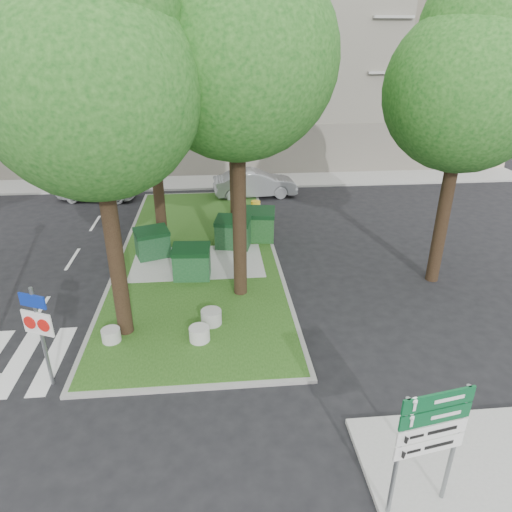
{
  "coord_description": "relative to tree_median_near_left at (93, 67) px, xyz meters",
  "views": [
    {
      "loc": [
        1.26,
        -9.03,
        7.8
      ],
      "look_at": [
        2.42,
        3.33,
        2.0
      ],
      "focal_mm": 32.0,
      "sensor_mm": 36.0,
      "label": 1
    }
  ],
  "objects": [
    {
      "name": "ground",
      "position": [
        1.41,
        -2.56,
        -7.32
      ],
      "size": [
        120.0,
        120.0,
        0.0
      ],
      "primitive_type": "plane",
      "color": "black",
      "rests_on": "ground"
    },
    {
      "name": "median_island",
      "position": [
        1.91,
        5.44,
        -7.26
      ],
      "size": [
        6.0,
        16.0,
        0.12
      ],
      "primitive_type": "cube",
      "color": "#1D4714",
      "rests_on": "ground"
    },
    {
      "name": "median_kerb",
      "position": [
        1.91,
        5.44,
        -7.27
      ],
      "size": [
        6.3,
        16.3,
        0.1
      ],
      "primitive_type": "cube",
      "color": "gray",
      "rests_on": "ground"
    },
    {
      "name": "sidewalk_corner",
      "position": [
        7.91,
        -6.06,
        -7.26
      ],
      "size": [
        5.0,
        4.0,
        0.12
      ],
      "primitive_type": "cube",
      "color": "#999993",
      "rests_on": "ground"
    },
    {
      "name": "building_sidewalk",
      "position": [
        1.41,
        15.94,
        -7.26
      ],
      "size": [
        42.0,
        3.0,
        0.12
      ],
      "primitive_type": "cube",
      "color": "#999993",
      "rests_on": "ground"
    },
    {
      "name": "zebra_crossing",
      "position": [
        -2.34,
        -1.06,
        -7.31
      ],
      "size": [
        5.0,
        3.0,
        0.01
      ],
      "primitive_type": "cube",
      "color": "silver",
      "rests_on": "ground"
    },
    {
      "name": "apartment_building",
      "position": [
        1.41,
        23.44,
        0.68
      ],
      "size": [
        41.0,
        12.0,
        16.0
      ],
      "primitive_type": "cube",
      "color": "tan",
      "rests_on": "ground"
    },
    {
      "name": "tree_median_near_left",
      "position": [
        0.0,
        0.0,
        0.0
      ],
      "size": [
        5.2,
        5.2,
        10.53
      ],
      "color": "black",
      "rests_on": "ground"
    },
    {
      "name": "tree_median_near_right",
      "position": [
        3.5,
        2.0,
        0.67
      ],
      "size": [
        5.6,
        5.6,
        11.46
      ],
      "color": "black",
      "rests_on": "ground"
    },
    {
      "name": "tree_median_mid",
      "position": [
        0.5,
        6.5,
        -0.34
      ],
      "size": [
        4.8,
        4.8,
        9.99
      ],
      "color": "black",
      "rests_on": "ground"
    },
    {
      "name": "tree_median_far",
      "position": [
        3.7,
        9.5,
        1.0
      ],
      "size": [
        5.8,
        5.8,
        11.93
      ],
      "color": "black",
      "rests_on": "ground"
    },
    {
      "name": "tree_street_right",
      "position": [
        10.5,
        2.5,
        -0.33
      ],
      "size": [
        5.0,
        5.0,
        10.06
      ],
      "color": "black",
      "rests_on": "ground"
    },
    {
      "name": "dumpster_a",
      "position": [
        0.15,
        5.13,
        -6.62
      ],
      "size": [
        1.51,
        1.28,
        1.2
      ],
      "rotation": [
        0.0,
        0.0,
        0.34
      ],
      "color": "#0F391A",
      "rests_on": "median_island"
    },
    {
      "name": "dumpster_b",
      "position": [
        1.75,
        3.22,
        -6.61
      ],
      "size": [
        1.39,
        1.02,
        1.23
      ],
      "rotation": [
        0.0,
        0.0,
        -0.07
      ],
      "color": "#12401C",
      "rests_on": "median_island"
    },
    {
      "name": "dumpster_c",
      "position": [
        3.35,
        5.8,
        -6.57
      ],
      "size": [
        1.59,
        1.28,
        1.3
      ],
      "rotation": [
        0.0,
        0.0,
        -0.24
      ],
      "color": "#103617",
      "rests_on": "median_island"
    },
    {
      "name": "dumpster_d",
      "position": [
        4.41,
        6.5,
        -6.53
      ],
      "size": [
        1.63,
        1.25,
        1.39
      ],
      "rotation": [
        0.0,
        0.0,
        -0.15
      ],
      "color": "#144216",
      "rests_on": "median_island"
    },
    {
      "name": "bollard_left",
      "position": [
        -0.42,
        -0.51,
        -7.01
      ],
      "size": [
        0.53,
        0.53,
        0.38
      ],
      "primitive_type": "cylinder",
      "color": "#A7A7A2",
      "rests_on": "median_island"
    },
    {
      "name": "bollard_right",
      "position": [
        2.08,
        -0.71,
        -6.99
      ],
      "size": [
        0.58,
        0.58,
        0.42
      ],
      "primitive_type": "cylinder",
      "color": "#B0AFAA",
      "rests_on": "median_island"
    },
    {
      "name": "bollard_mid",
      "position": [
        2.42,
        0.11,
        -6.98
      ],
      "size": [
        0.62,
        0.62,
        0.44
      ],
      "primitive_type": "cylinder",
      "color": "#9B9C96",
      "rests_on": "median_island"
    },
    {
      "name": "litter_bin",
      "position": [
        4.61,
        9.33,
        -6.8
      ],
      "size": [
        0.45,
        0.45,
        0.78
      ],
      "primitive_type": "cylinder",
      "color": "yellow",
      "rests_on": "median_island"
    },
    {
      "name": "traffic_sign_pole",
      "position": [
        -1.6,
        -2.08,
        -5.54
      ],
      "size": [
        0.78,
        0.37,
        2.77
      ],
      "rotation": [
        0.0,
        0.0,
        -0.41
      ],
      "color": "slate",
      "rests_on": "ground"
    },
    {
      "name": "directional_sign",
      "position": [
        6.11,
        -6.22,
        -5.44
      ],
      "size": [
        1.31,
        0.29,
        2.65
      ],
      "rotation": [
        0.0,
        0.0,
        0.17
      ],
      "color": "slate",
      "rests_on": "sidewalk_corner"
    },
    {
      "name": "car_white",
      "position": [
        -3.73,
        13.17,
        -6.61
      ],
      "size": [
        4.33,
        2.2,
        1.41
      ],
      "primitive_type": "imported",
      "rotation": [
        0.0,
        0.0,
        1.44
      ],
      "color": "silver",
      "rests_on": "ground"
    },
    {
      "name": "car_silver",
      "position": [
        4.91,
        12.94,
        -6.57
      ],
      "size": [
        4.68,
        1.97,
        1.5
      ],
      "primitive_type": "imported",
      "rotation": [
        0.0,
        0.0,
        1.66
      ],
      "color": "gray",
      "rests_on": "ground"
    }
  ]
}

